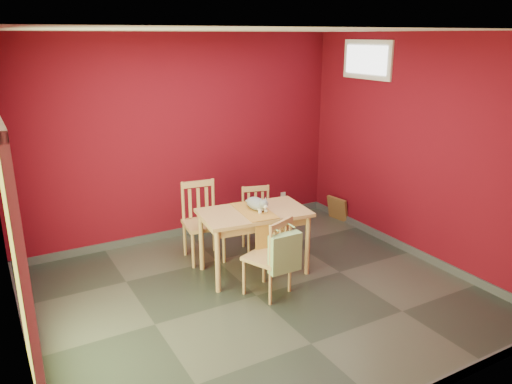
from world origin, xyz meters
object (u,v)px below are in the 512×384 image
dining_table (254,219)px  chair_far_right (258,219)px  chair_near (270,256)px  tote_bag (285,253)px  picture_frame (338,209)px  cat (256,201)px  chair_far_left (202,220)px

dining_table → chair_far_right: chair_far_right is taller
chair_near → tote_bag: 0.23m
tote_bag → picture_frame: (1.99, 1.63, -0.37)m
chair_far_right → picture_frame: (1.58, 0.35, -0.24)m
tote_bag → cat: size_ratio=1.26×
dining_table → cat: bearing=36.0°
tote_bag → cat: cat is taller
chair_far_left → cat: size_ratio=2.54×
cat → chair_far_left: bearing=115.5°
dining_table → chair_far_left: (-0.36, 0.65, -0.17)m
picture_frame → chair_near: bearing=-145.1°
chair_far_left → cat: 0.82m
chair_far_right → tote_bag: size_ratio=1.72×
chair_far_right → tote_bag: (-0.41, -1.28, 0.13)m
chair_far_left → chair_far_right: (0.71, -0.13, -0.07)m
chair_far_right → tote_bag: 1.35m
dining_table → chair_far_left: 0.76m
chair_far_right → tote_bag: bearing=-108.0°
dining_table → cat: 0.20m
picture_frame → chair_far_right: bearing=-167.4°
chair_near → cat: cat is taller
dining_table → chair_far_right: (0.35, 0.53, -0.24)m
chair_far_left → chair_far_right: chair_far_left is taller
dining_table → tote_bag: 0.76m
chair_far_right → cat: bearing=-121.6°
dining_table → picture_frame: 2.18m
dining_table → chair_far_right: 0.68m
chair_far_right → chair_far_left: bearing=169.9°
chair_near → chair_far_right: bearing=66.6°
chair_far_right → picture_frame: bearing=12.6°
dining_table → chair_far_left: bearing=118.8°
tote_bag → chair_far_right: bearing=72.0°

